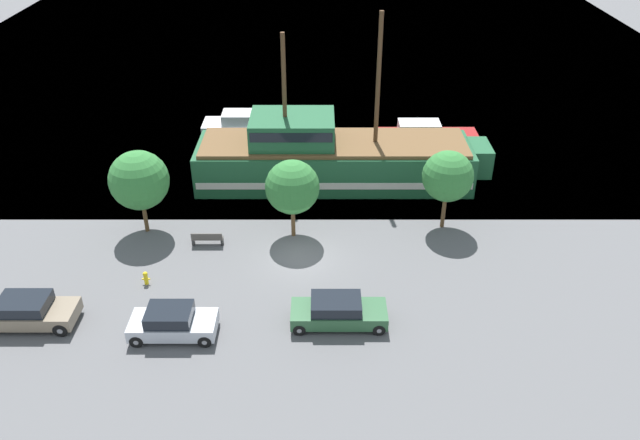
{
  "coord_description": "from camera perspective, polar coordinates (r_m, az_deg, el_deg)",
  "views": [
    {
      "loc": [
        1.08,
        -28.84,
        20.03
      ],
      "look_at": [
        1.0,
        2.0,
        1.2
      ],
      "focal_mm": 35.0,
      "sensor_mm": 36.0,
      "label": 1
    }
  ],
  "objects": [
    {
      "name": "parked_car_curb_mid",
      "position": [
        30.36,
        -13.23,
        -9.09
      ],
      "size": [
        4.04,
        1.9,
        1.49
      ],
      "color": "#B7BCC6",
      "rests_on": "ground_plane"
    },
    {
      "name": "moored_boat_outer",
      "position": [
        49.06,
        9.64,
        7.65
      ],
      "size": [
        7.85,
        2.3,
        1.68
      ],
      "color": "maroon",
      "rests_on": "water_surface"
    },
    {
      "name": "parked_car_curb_rear",
      "position": [
        33.24,
        -25.04,
        -7.55
      ],
      "size": [
        4.49,
        1.97,
        1.5
      ],
      "color": "#7F705B",
      "rests_on": "ground_plane"
    },
    {
      "name": "fire_hydrant",
      "position": [
        34.09,
        -15.53,
        -5.07
      ],
      "size": [
        0.42,
        0.25,
        0.76
      ],
      "color": "yellow",
      "rests_on": "ground_plane"
    },
    {
      "name": "ground_plane",
      "position": [
        35.13,
        -1.65,
        -3.37
      ],
      "size": [
        160.0,
        160.0,
        0.0
      ],
      "primitive_type": "plane",
      "color": "#5B5B5E"
    },
    {
      "name": "tree_row_mideast",
      "position": [
        35.36,
        -2.42,
        3.03
      ],
      "size": [
        3.12,
        3.12,
        4.81
      ],
      "color": "brown",
      "rests_on": "ground_plane"
    },
    {
      "name": "tree_row_east",
      "position": [
        37.16,
        -16.09,
        3.53
      ],
      "size": [
        3.44,
        3.44,
        5.14
      ],
      "color": "brown",
      "rests_on": "ground_plane"
    },
    {
      "name": "parked_car_curb_front",
      "position": [
        30.21,
        1.77,
        -8.37
      ],
      "size": [
        4.61,
        1.89,
        1.45
      ],
      "color": "#2D5B38",
      "rests_on": "ground_plane"
    },
    {
      "name": "tree_row_midwest",
      "position": [
        36.86,
        11.73,
        3.92
      ],
      "size": [
        2.99,
        2.99,
        4.92
      ],
      "color": "brown",
      "rests_on": "ground_plane"
    },
    {
      "name": "pirate_ship",
      "position": [
        42.1,
        1.13,
        5.72
      ],
      "size": [
        19.56,
        5.08,
        11.4
      ],
      "color": "#1E5633",
      "rests_on": "water_surface"
    },
    {
      "name": "water_surface",
      "position": [
        75.55,
        -0.71,
        16.03
      ],
      "size": [
        80.0,
        80.0,
        0.0
      ],
      "primitive_type": "plane",
      "color": "#33566B",
      "rests_on": "ground"
    },
    {
      "name": "moored_boat_dockside",
      "position": [
        50.87,
        -6.66,
        8.71
      ],
      "size": [
        7.09,
        2.53,
        1.56
      ],
      "color": "silver",
      "rests_on": "water_surface"
    },
    {
      "name": "bench_promenade_east",
      "position": [
        36.44,
        -10.16,
        -1.67
      ],
      "size": [
        1.79,
        0.45,
        0.85
      ],
      "color": "#4C4742",
      "rests_on": "ground_plane"
    }
  ]
}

